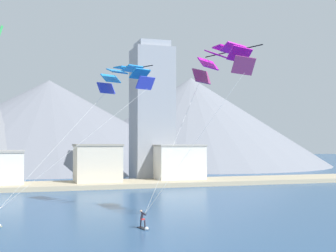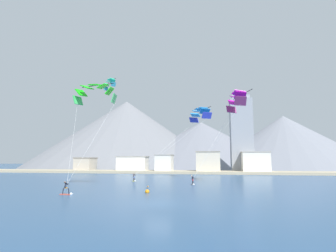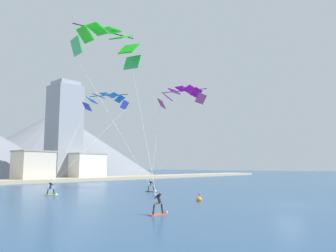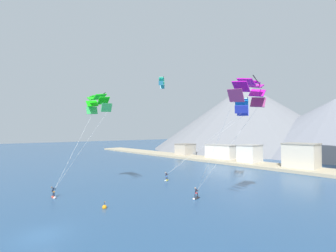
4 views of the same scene
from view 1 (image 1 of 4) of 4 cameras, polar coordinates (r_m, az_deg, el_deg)
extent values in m
cone|color=white|center=(42.35, -19.76, -11.44)|extent=(0.46, 0.44, 0.36)
cube|color=black|center=(39.52, -3.09, -12.35)|extent=(0.71, 1.50, 0.07)
cylinder|color=#231E28|center=(39.81, -3.34, -11.73)|extent=(0.15, 0.24, 0.68)
cylinder|color=#231E28|center=(39.10, -2.83, -11.91)|extent=(0.15, 0.24, 0.68)
cube|color=red|center=(39.39, -3.09, -11.28)|extent=(0.32, 0.27, 0.12)
cylinder|color=#231E28|center=(39.31, -3.18, -10.84)|extent=(0.38, 0.26, 0.58)
cylinder|color=#231E28|center=(39.43, -3.11, -10.57)|extent=(0.49, 0.17, 0.37)
cylinder|color=#231E28|center=(39.23, -2.97, -10.62)|extent=(0.49, 0.17, 0.37)
cylinder|color=black|center=(39.41, -2.80, -10.62)|extent=(0.13, 0.52, 0.03)
sphere|color=tan|center=(39.21, -3.31, -10.32)|extent=(0.21, 0.21, 0.21)
cone|color=white|center=(38.74, -2.52, -12.46)|extent=(0.41, 0.36, 0.36)
cube|color=#303BC6|center=(53.00, -7.56, 4.60)|extent=(2.20, 1.65, 1.26)
cube|color=#1C83D6|center=(52.46, -6.99, 5.78)|extent=(2.36, 1.96, 0.98)
cube|color=#1C83D6|center=(51.66, -6.21, 6.64)|extent=(2.45, 2.14, 0.59)
cube|color=#1C83D6|center=(50.69, -5.28, 7.07)|extent=(2.47, 2.18, 0.12)
cube|color=#1C83D6|center=(49.66, -4.31, 6.98)|extent=(2.45, 2.14, 0.59)
cube|color=#1C83D6|center=(48.71, -3.44, 6.36)|extent=(2.36, 1.96, 0.98)
cube|color=#303BC6|center=(47.95, -2.77, 5.26)|extent=(2.20, 1.65, 1.26)
cylinder|color=black|center=(51.28, -4.47, 6.96)|extent=(3.23, 6.07, 0.10)
cylinder|color=silver|center=(47.48, -13.23, -2.17)|extent=(10.78, 9.65, 11.28)
cylinder|color=silver|center=(44.47, -10.81, -2.21)|extent=(14.08, 3.31, 11.28)
cube|color=#8F316A|center=(45.80, 4.10, 6.05)|extent=(1.87, 1.37, 1.55)
cube|color=#C711B3|center=(45.27, 4.91, 7.57)|extent=(1.93, 1.68, 1.34)
cube|color=#C711B3|center=(44.40, 5.88, 8.70)|extent=(1.97, 1.81, 0.97)
cube|color=#C711B3|center=(43.26, 6.92, 9.33)|extent=(2.00, 1.74, 0.47)
cube|color=#C711B3|center=(41.99, 7.91, 9.32)|extent=(2.00, 1.57, 0.97)
cube|color=#C711B3|center=(40.75, 8.71, 8.63)|extent=(1.97, 1.23, 1.34)
cube|color=#8F316A|center=(39.68, 9.20, 7.29)|extent=(1.92, 0.91, 1.55)
cylinder|color=black|center=(43.65, 7.83, 9.02)|extent=(2.49, 7.09, 0.10)
cylinder|color=silver|center=(42.19, 0.75, -2.10)|extent=(6.67, 4.86, 11.65)
cylinder|color=silver|center=(38.69, 3.26, -2.13)|extent=(7.70, 2.98, 11.65)
cube|color=tan|center=(74.68, -11.42, -7.08)|extent=(180.00, 10.00, 0.70)
cube|color=silver|center=(75.88, -19.09, -5.12)|extent=(5.11, 6.42, 5.47)
cube|color=#9D9992|center=(75.76, -19.07, -2.95)|extent=(5.31, 6.68, 0.30)
cube|color=silver|center=(80.31, 1.41, -4.74)|extent=(7.99, 5.19, 6.29)
cube|color=#9D9992|center=(80.21, 1.41, -2.39)|extent=(8.31, 5.40, 0.30)
cube|color=beige|center=(76.28, -8.60, -4.83)|extent=(7.14, 6.45, 6.42)
cube|color=gray|center=(76.17, -8.59, -2.31)|extent=(7.43, 6.71, 0.30)
cube|color=gray|center=(85.01, -1.98, 1.40)|extent=(7.00, 7.00, 24.01)
cube|color=#979DA8|center=(86.63, -1.97, 9.75)|extent=(5.60, 5.60, 1.20)
cone|color=slate|center=(135.33, -14.32, 0.32)|extent=(88.55, 88.55, 24.28)
cone|color=gray|center=(142.24, 2.83, 0.60)|extent=(81.61, 81.61, 26.40)
camera|label=2|loc=(15.15, 102.37, -11.09)|focal=28.00mm
camera|label=3|loc=(23.15, -91.15, -9.53)|focal=35.00mm
camera|label=4|loc=(33.42, 49.69, 2.66)|focal=24.00mm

